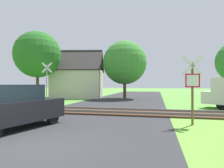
# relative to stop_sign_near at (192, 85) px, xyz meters

# --- Properties ---
(ground_plane) EXTENTS (160.00, 160.00, 0.00)m
(ground_plane) POSITION_rel_stop_sign_near_xyz_m (-5.00, -4.15, -1.76)
(ground_plane) COLOR #5B933D
(road_asphalt) EXTENTS (8.30, 80.00, 0.01)m
(road_asphalt) POSITION_rel_stop_sign_near_xyz_m (-5.00, -2.15, -1.76)
(road_asphalt) COLOR #2D2D30
(road_asphalt) RESTS_ON ground
(rail_track) EXTENTS (60.00, 2.60, 0.22)m
(rail_track) POSITION_rel_stop_sign_near_xyz_m (-5.00, 2.94, -1.70)
(rail_track) COLOR #422D1E
(rail_track) RESTS_ON ground
(stop_sign_near) EXTENTS (0.88, 0.17, 3.05)m
(stop_sign_near) POSITION_rel_stop_sign_near_xyz_m (0.00, 0.00, 0.00)
(stop_sign_near) COLOR brown
(stop_sign_near) RESTS_ON ground
(crossing_sign_far) EXTENTS (0.86, 0.23, 3.58)m
(crossing_sign_far) POSITION_rel_stop_sign_near_xyz_m (-10.31, 5.42, 0.30)
(crossing_sign_far) COLOR #9E9EA5
(crossing_sign_far) RESTS_ON ground
(house) EXTENTS (7.44, 7.14, 6.34)m
(house) POSITION_rel_stop_sign_near_xyz_m (-11.75, 15.67, 0.26)
(house) COLOR beige
(house) RESTS_ON ground
(tree_left) EXTENTS (5.20, 5.20, 7.71)m
(tree_left) POSITION_rel_stop_sign_near_xyz_m (-14.65, 10.76, 3.35)
(tree_left) COLOR #513823
(tree_left) RESTS_ON ground
(tree_center) EXTENTS (5.33, 5.33, 7.08)m
(tree_center) POSITION_rel_stop_sign_near_xyz_m (-5.38, 14.88, 2.65)
(tree_center) COLOR #513823
(tree_center) RESTS_ON ground
(parked_car) EXTENTS (2.55, 4.28, 1.78)m
(parked_car) POSITION_rel_stop_sign_near_xyz_m (-7.09, -2.36, -0.87)
(parked_car) COLOR black
(parked_car) RESTS_ON ground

